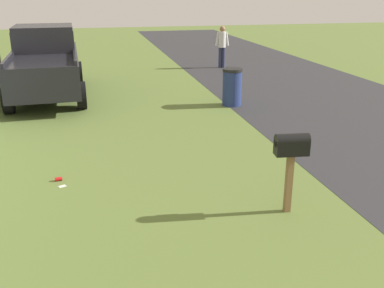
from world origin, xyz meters
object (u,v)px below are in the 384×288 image
object	(u,v)px
trash_bin	(232,87)
pedestrian	(222,44)
mailbox	(291,150)
pickup_truck	(46,60)

from	to	relation	value
trash_bin	pedestrian	xyz separation A→B (m)	(6.13, -1.54, 0.46)
mailbox	pickup_truck	size ratio (longest dim) A/B	0.22
pickup_truck	trash_bin	world-z (taller)	pickup_truck
pickup_truck	trash_bin	xyz separation A→B (m)	(-2.54, -5.20, -0.57)
mailbox	pedestrian	bearing A→B (deg)	-6.04
mailbox	pedestrian	distance (m)	12.67
pickup_truck	pedestrian	world-z (taller)	pickup_truck
pedestrian	pickup_truck	bearing A→B (deg)	129.47
mailbox	trash_bin	distance (m)	6.37
mailbox	trash_bin	xyz separation A→B (m)	(6.25, -1.14, -0.45)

